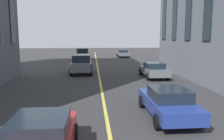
{
  "coord_description": "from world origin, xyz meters",
  "views": [
    {
      "loc": [
        2.21,
        0.61,
        3.63
      ],
      "look_at": [
        14.03,
        -0.4,
        1.94
      ],
      "focal_mm": 37.12,
      "sensor_mm": 36.0,
      "label": 1
    }
  ],
  "objects": [
    {
      "name": "car_grey_near",
      "position": [
        44.07,
        -4.9,
        0.7
      ],
      "size": [
        4.4,
        1.95,
        1.37
      ],
      "color": "slate",
      "rests_on": "ground_plane"
    },
    {
      "name": "car_black_parked_a",
      "position": [
        39.36,
        2.12,
        0.97
      ],
      "size": [
        4.7,
        2.14,
        1.88
      ],
      "color": "black",
      "rests_on": "ground_plane"
    },
    {
      "name": "car_blue_mid",
      "position": [
        12.16,
        -2.79,
        0.7
      ],
      "size": [
        4.4,
        1.95,
        1.37
      ],
      "color": "navy",
      "rests_on": "ground_plane"
    },
    {
      "name": "lane_centre_line",
      "position": [
        20.0,
        0.0,
        0.0
      ],
      "size": [
        80.0,
        0.16,
        0.01
      ],
      "color": "#D8C64C",
      "rests_on": "ground_plane"
    },
    {
      "name": "car_grey_trailing",
      "position": [
        25.58,
        1.69,
        0.97
      ],
      "size": [
        4.7,
        2.14,
        1.88
      ],
      "color": "slate",
      "rests_on": "ground_plane"
    },
    {
      "name": "car_grey_far",
      "position": [
        22.48,
        -4.9,
        0.7
      ],
      "size": [
        4.4,
        1.95,
        1.37
      ],
      "color": "slate",
      "rests_on": "ground_plane"
    }
  ]
}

